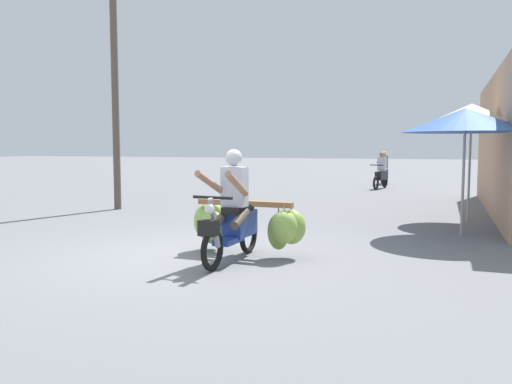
{
  "coord_description": "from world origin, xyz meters",
  "views": [
    {
      "loc": [
        3.45,
        -6.73,
        1.62
      ],
      "look_at": [
        0.68,
        0.88,
        0.9
      ],
      "focal_mm": 36.17,
      "sensor_mm": 36.0,
      "label": 1
    }
  ],
  "objects": [
    {
      "name": "ground_plane",
      "position": [
        0.0,
        0.0,
        0.0
      ],
      "size": [
        120.0,
        120.0,
        0.0
      ],
      "primitive_type": "plane",
      "color": "slate"
    },
    {
      "name": "motorbike_main_loaded",
      "position": [
        0.68,
        0.24,
        0.52
      ],
      "size": [
        1.84,
        1.82,
        1.58
      ],
      "color": "black",
      "rests_on": "ground"
    },
    {
      "name": "motorbike_distant_ahead_left",
      "position": [
        1.08,
        15.68,
        0.57
      ],
      "size": [
        0.59,
        1.6,
        1.4
      ],
      "color": "black",
      "rests_on": "ground"
    },
    {
      "name": "motorbike_distant_ahead_right",
      "position": [
        1.24,
        13.29,
        0.57
      ],
      "size": [
        0.57,
        1.6,
        1.4
      ],
      "color": "black",
      "rests_on": "ground"
    },
    {
      "name": "market_umbrella_near_shop",
      "position": [
        3.98,
        5.23,
        2.3
      ],
      "size": [
        1.89,
        1.89,
        2.52
      ],
      "color": "#99999E",
      "rests_on": "ground"
    },
    {
      "name": "market_umbrella_further_along",
      "position": [
        3.8,
        3.27,
        2.08
      ],
      "size": [
        2.22,
        2.22,
        2.3
      ],
      "color": "#99999E",
      "rests_on": "ground"
    },
    {
      "name": "utility_pole",
      "position": [
        -4.42,
        4.46,
        3.17
      ],
      "size": [
        0.18,
        0.18,
        6.35
      ],
      "primitive_type": "cylinder",
      "color": "brown",
      "rests_on": "ground"
    }
  ]
}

